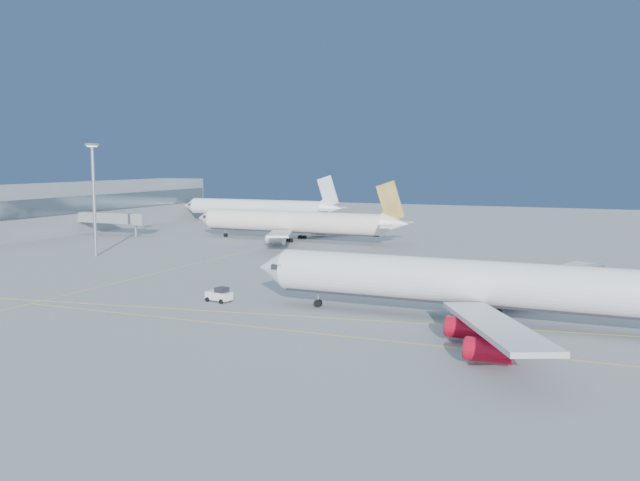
{
  "coord_description": "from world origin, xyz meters",
  "views": [
    {
      "loc": [
        44.62,
        -96.81,
        22.42
      ],
      "look_at": [
        -8.5,
        27.48,
        7.0
      ],
      "focal_mm": 40.0,
      "sensor_mm": 36.0,
      "label": 1
    }
  ],
  "objects_px": {
    "airliner_third": "(260,208)",
    "pushback_tug": "(219,295)",
    "airliner_virgin": "(491,285)",
    "airliner_etihad": "(297,222)",
    "light_mast": "(94,190)"
  },
  "relations": [
    {
      "from": "airliner_virgin",
      "to": "airliner_etihad",
      "type": "xyz_separation_m",
      "value": [
        -66.6,
        79.96,
        -0.19
      ]
    },
    {
      "from": "pushback_tug",
      "to": "airliner_etihad",
      "type": "bearing_deg",
      "value": 118.12
    },
    {
      "from": "airliner_third",
      "to": "pushback_tug",
      "type": "height_order",
      "value": "airliner_third"
    },
    {
      "from": "airliner_virgin",
      "to": "light_mast",
      "type": "relative_size",
      "value": 2.77
    },
    {
      "from": "airliner_third",
      "to": "airliner_etihad",
      "type": "bearing_deg",
      "value": -51.79
    },
    {
      "from": "airliner_etihad",
      "to": "light_mast",
      "type": "height_order",
      "value": "light_mast"
    },
    {
      "from": "light_mast",
      "to": "airliner_third",
      "type": "bearing_deg",
      "value": 94.16
    },
    {
      "from": "airliner_etihad",
      "to": "light_mast",
      "type": "relative_size",
      "value": 2.5
    },
    {
      "from": "airliner_virgin",
      "to": "airliner_etihad",
      "type": "distance_m",
      "value": 104.06
    },
    {
      "from": "airliner_virgin",
      "to": "light_mast",
      "type": "bearing_deg",
      "value": 162.48
    },
    {
      "from": "airliner_virgin",
      "to": "pushback_tug",
      "type": "distance_m",
      "value": 42.3
    },
    {
      "from": "pushback_tug",
      "to": "light_mast",
      "type": "relative_size",
      "value": 0.17
    },
    {
      "from": "airliner_etihad",
      "to": "light_mast",
      "type": "distance_m",
      "value": 56.46
    },
    {
      "from": "airliner_etihad",
      "to": "airliner_virgin",
      "type": "bearing_deg",
      "value": -48.0
    },
    {
      "from": "airliner_virgin",
      "to": "pushback_tug",
      "type": "height_order",
      "value": "airliner_virgin"
    }
  ]
}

